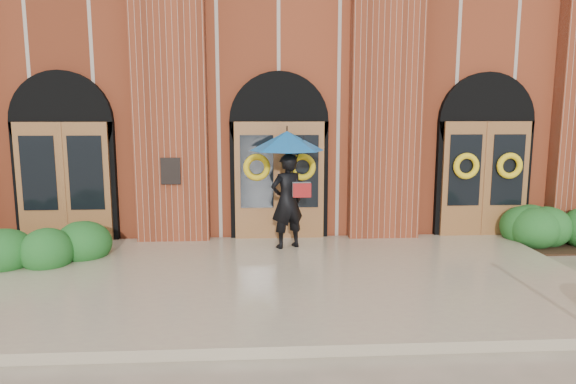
{
  "coord_description": "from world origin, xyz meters",
  "views": [
    {
      "loc": [
        -0.46,
        -8.13,
        2.89
      ],
      "look_at": [
        0.08,
        1.0,
        1.43
      ],
      "focal_mm": 32.0,
      "sensor_mm": 36.0,
      "label": 1
    }
  ],
  "objects": [
    {
      "name": "ground",
      "position": [
        0.0,
        0.0,
        0.0
      ],
      "size": [
        90.0,
        90.0,
        0.0
      ],
      "primitive_type": "plane",
      "color": "tan",
      "rests_on": "ground"
    },
    {
      "name": "landing",
      "position": [
        0.0,
        0.15,
        0.07
      ],
      "size": [
        10.0,
        5.3,
        0.15
      ],
      "primitive_type": "cube",
      "color": "tan",
      "rests_on": "ground"
    },
    {
      "name": "church_building",
      "position": [
        0.0,
        8.78,
        3.5
      ],
      "size": [
        16.2,
        12.53,
        7.0
      ],
      "color": "maroon",
      "rests_on": "ground"
    },
    {
      "name": "man_with_umbrella",
      "position": [
        0.12,
        1.9,
        1.79
      ],
      "size": [
        1.94,
        1.94,
        2.34
      ],
      "rotation": [
        0.0,
        0.0,
        3.56
      ],
      "color": "black",
      "rests_on": "landing"
    }
  ]
}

